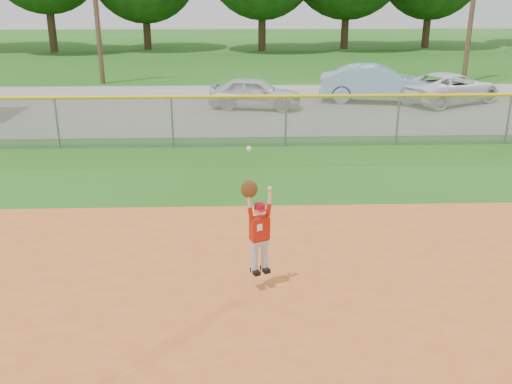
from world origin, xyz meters
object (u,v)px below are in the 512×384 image
car_white_a (255,93)px  ballplayer (258,227)px  car_white_b (450,88)px  car_blue (376,84)px

car_white_a → ballplayer: size_ratio=1.73×
car_white_b → car_blue: bearing=54.0°
car_white_a → car_white_b: size_ratio=0.80×
car_white_b → ballplayer: size_ratio=2.17×
car_blue → ballplayer: (-5.40, -15.24, 0.31)m
car_white_a → car_blue: bearing=-65.8°
car_white_a → car_blue: 5.11m
car_blue → car_white_b: bearing=-85.8°
car_white_a → car_white_b: car_white_b is taller
ballplayer → car_blue: bearing=70.5°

